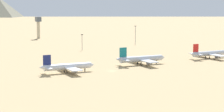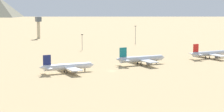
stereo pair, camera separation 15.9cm
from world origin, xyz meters
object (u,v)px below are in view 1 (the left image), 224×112
object	(u,v)px
parked_jet_navy_3	(67,67)
parked_jet_teal_4	(141,59)
parked_jet_red_5	(209,53)
light_pole_mid	(82,41)
control_tower	(38,25)
light_pole_west	(135,33)

from	to	relation	value
parked_jet_navy_3	parked_jet_teal_4	bearing A→B (deg)	8.41
parked_jet_teal_4	parked_jet_red_5	distance (m)	55.10
parked_jet_navy_3	light_pole_mid	size ratio (longest dim) A/B	2.51
control_tower	light_pole_west	xyz separation A→B (m)	(56.42, -94.62, -4.06)
parked_jet_teal_4	light_pole_mid	size ratio (longest dim) A/B	2.70
parked_jet_navy_3	light_pole_west	distance (m)	158.27
parked_jet_red_5	light_pole_west	bearing A→B (deg)	85.95
parked_jet_navy_3	light_pole_west	world-z (taller)	light_pole_west
parked_jet_teal_4	parked_jet_red_5	world-z (taller)	parked_jet_teal_4
light_pole_mid	parked_jet_red_5	bearing A→B (deg)	-58.12
light_pole_west	parked_jet_teal_4	bearing A→B (deg)	-122.08
parked_jet_navy_3	parked_jet_red_5	bearing A→B (deg)	6.47
parked_jet_teal_4	control_tower	bearing A→B (deg)	92.81
parked_jet_navy_3	light_pole_mid	distance (m)	102.47
control_tower	light_pole_west	size ratio (longest dim) A/B	1.37
light_pole_west	light_pole_mid	distance (m)	66.33
control_tower	light_pole_mid	xyz separation A→B (m)	(-6.84, -114.47, -5.95)
parked_jet_red_5	light_pole_west	xyz separation A→B (m)	(10.47, 104.74, 5.92)
parked_jet_teal_4	light_pole_mid	world-z (taller)	light_pole_mid
parked_jet_navy_3	control_tower	bearing A→B (deg)	78.49
light_pole_mid	control_tower	bearing A→B (deg)	86.58
parked_jet_red_5	light_pole_west	size ratio (longest dim) A/B	1.94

